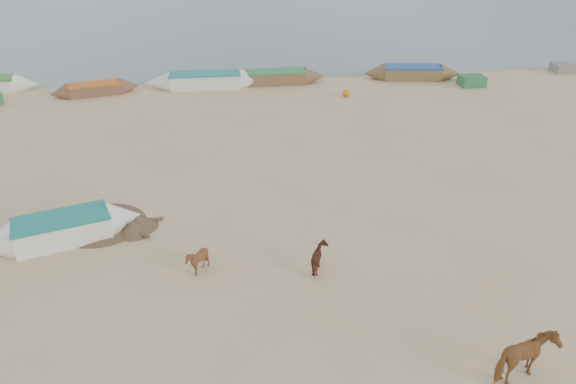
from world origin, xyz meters
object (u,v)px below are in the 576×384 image
Objects in this scene: calf_front at (197,260)px; near_canoe at (62,229)px; calf_right at (321,259)px; cow_adult at (526,359)px.

calf_front is 5.22m from near_canoe.
calf_front is 3.84m from calf_right.
calf_front reaches higher than calf_right.
cow_adult reaches higher than calf_right.
calf_front is 1.07× the size of calf_right.
calf_right is at bearing -36.51° from near_canoe.
cow_adult is 6.52m from calf_right.
near_canoe is (-4.57, 2.53, -0.01)m from calf_front.
cow_adult is at bearing -149.00° from calf_right.
calf_front reaches higher than near_canoe.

